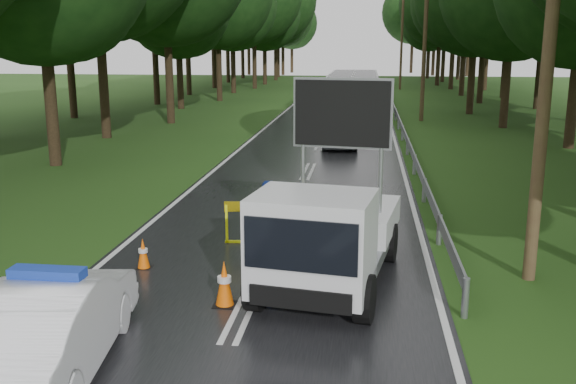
% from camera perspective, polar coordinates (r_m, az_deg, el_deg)
% --- Properties ---
extents(ground, '(160.00, 160.00, 0.00)m').
position_cam_1_polar(ground, '(11.31, -3.79, -10.15)').
color(ground, '#1D3F12').
rests_on(ground, ground).
extents(road, '(7.00, 140.00, 0.02)m').
position_cam_1_polar(road, '(40.50, 4.12, 6.79)').
color(road, black).
rests_on(road, ground).
extents(guardrail, '(0.12, 60.06, 0.70)m').
position_cam_1_polar(guardrail, '(40.10, 9.44, 7.36)').
color(guardrail, gray).
rests_on(guardrail, ground).
extents(utility_pole_near, '(1.40, 0.24, 10.00)m').
position_cam_1_polar(utility_pole_near, '(12.63, 22.47, 14.89)').
color(utility_pole_near, '#493221').
rests_on(utility_pole_near, ground).
extents(utility_pole_mid, '(1.40, 0.24, 10.00)m').
position_cam_1_polar(utility_pole_mid, '(38.34, 12.10, 13.75)').
color(utility_pole_mid, '#493221').
rests_on(utility_pole_mid, ground).
extents(utility_pole_far, '(1.40, 0.24, 10.00)m').
position_cam_1_polar(utility_pole_far, '(64.29, 10.09, 13.48)').
color(utility_pole_far, '#493221').
rests_on(utility_pole_far, ground).
extents(police_sedan, '(1.95, 4.27, 1.50)m').
position_cam_1_polar(police_sedan, '(9.57, -20.24, -11.02)').
color(police_sedan, white).
rests_on(police_sedan, ground).
extents(work_truck, '(2.78, 4.98, 3.77)m').
position_cam_1_polar(work_truck, '(11.81, 3.50, -3.86)').
color(work_truck, gray).
rests_on(work_truck, ground).
extents(barrier, '(2.38, 0.32, 0.99)m').
position_cam_1_polar(barrier, '(14.45, -0.96, -1.79)').
color(barrier, '#F4FF0D').
rests_on(barrier, ground).
extents(officer, '(0.68, 0.51, 1.70)m').
position_cam_1_polar(officer, '(12.86, 1.36, -3.21)').
color(officer, yellow).
rests_on(officer, ground).
extents(civilian, '(0.94, 0.83, 1.59)m').
position_cam_1_polar(civilian, '(13.85, -1.53, -2.24)').
color(civilian, '#17349A').
rests_on(civilian, ground).
extents(queue_car_first, '(1.86, 3.90, 1.29)m').
position_cam_1_polar(queue_car_first, '(28.32, 4.50, 5.34)').
color(queue_car_first, '#464A4E').
rests_on(queue_car_first, ground).
extents(queue_car_second, '(2.33, 4.75, 1.33)m').
position_cam_1_polar(queue_car_second, '(36.35, 7.17, 7.04)').
color(queue_car_second, '#999BA0').
rests_on(queue_car_second, ground).
extents(queue_car_third, '(2.63, 5.65, 1.57)m').
position_cam_1_polar(queue_car_third, '(42.33, 5.59, 8.09)').
color(queue_car_third, black).
rests_on(queue_car_third, ground).
extents(queue_car_fourth, '(2.11, 5.10, 1.64)m').
position_cam_1_polar(queue_car_fourth, '(48.30, 5.71, 8.75)').
color(queue_car_fourth, '#3D4044').
rests_on(queue_car_fourth, ground).
extents(cone_near_left, '(0.36, 0.36, 0.76)m').
position_cam_1_polar(cone_near_left, '(11.47, -22.47, -8.85)').
color(cone_near_left, black).
rests_on(cone_near_left, ground).
extents(cone_center, '(0.39, 0.39, 0.83)m').
position_cam_1_polar(cone_center, '(11.23, -5.67, -8.16)').
color(cone_center, black).
rests_on(cone_center, ground).
extents(cone_far, '(0.34, 0.34, 0.72)m').
position_cam_1_polar(cone_far, '(15.79, 2.71, -1.99)').
color(cone_far, black).
rests_on(cone_far, ground).
extents(cone_left_mid, '(0.30, 0.30, 0.64)m').
position_cam_1_polar(cone_left_mid, '(13.31, -12.75, -5.39)').
color(cone_left_mid, black).
rests_on(cone_left_mid, ground).
extents(cone_right, '(0.33, 0.33, 0.69)m').
position_cam_1_polar(cone_right, '(15.07, 8.27, -2.91)').
color(cone_right, black).
rests_on(cone_right, ground).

